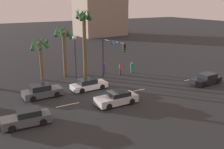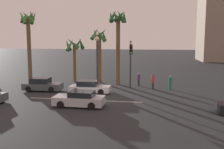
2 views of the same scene
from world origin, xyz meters
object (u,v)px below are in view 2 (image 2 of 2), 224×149
car_2 (42,85)px  pedestrian_1 (170,82)px  palm_tree_0 (28,31)px  palm_tree_2 (74,48)px  palm_tree_1 (99,44)px  streetlamp (97,52)px  palm_tree_3 (118,31)px  car_1 (89,87)px  pedestrian_0 (153,81)px  traffic_signal (131,57)px  car_5 (80,99)px  pedestrian_2 (139,79)px

car_2 → pedestrian_1: pedestrian_1 is taller
palm_tree_0 → palm_tree_2: (6.40, 0.18, -2.33)m
palm_tree_0 → palm_tree_1: size_ratio=1.31×
car_2 → palm_tree_2: 7.68m
streetlamp → pedestrian_1: 9.45m
palm_tree_1 → palm_tree_3: size_ratio=0.78×
palm_tree_3 → pedestrian_1: bearing=-19.8°
pedestrian_1 → palm_tree_3: 9.21m
streetlamp → pedestrian_1: bearing=-2.3°
streetlamp → palm_tree_0: (-10.17, 2.56, 2.60)m
car_1 → pedestrian_0: 7.66m
palm_tree_0 → palm_tree_2: 6.82m
streetlamp → pedestrian_1: (8.79, -0.35, -3.45)m
traffic_signal → palm_tree_2: (-8.06, 4.54, 0.72)m
car_5 → pedestrian_0: pedestrian_0 is taller
pedestrian_2 → palm_tree_2: size_ratio=0.27×
palm_tree_1 → car_5: bearing=-85.4°
pedestrian_1 → palm_tree_1: (-9.18, 3.41, 4.33)m
car_2 → palm_tree_1: bearing=52.4°
car_1 → traffic_signal: 5.73m
car_1 → palm_tree_2: 8.61m
traffic_signal → streetlamp: (-4.29, 1.80, 0.46)m
car_1 → palm_tree_3: size_ratio=0.46×
car_2 → palm_tree_0: 9.92m
car_2 → car_5: size_ratio=0.99×
car_1 → car_5: car_5 is taller
car_2 → pedestrian_2: 11.71m
car_1 → palm_tree_3: bearing=69.6°
traffic_signal → palm_tree_3: size_ratio=0.59×
car_1 → palm_tree_2: bearing=119.8°
car_1 → car_2: bearing=177.2°
palm_tree_0 → palm_tree_3: bearing=-2.5°
car_2 → streetlamp: (5.56, 3.64, 3.62)m
car_5 → pedestrian_1: pedestrian_1 is taller
pedestrian_2 → palm_tree_1: bearing=163.0°
palm_tree_1 → palm_tree_3: bearing=-21.9°
car_1 → streetlamp: 5.36m
car_1 → car_5: 5.68m
pedestrian_1 → car_1: bearing=-157.9°
car_2 → traffic_signal: bearing=10.5°
palm_tree_3 → palm_tree_2: bearing=173.1°
streetlamp → pedestrian_2: size_ratio=3.76×
palm_tree_2 → palm_tree_3: palm_tree_3 is taller
car_2 → streetlamp: bearing=33.2°
traffic_signal → palm_tree_0: size_ratio=0.58×
car_1 → car_2: (-5.59, 0.27, 0.05)m
car_1 → streetlamp: bearing=90.4°
car_5 → pedestrian_0: 11.10m
car_1 → pedestrian_0: size_ratio=2.59×
car_1 → palm_tree_3: (2.20, 5.92, 6.23)m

